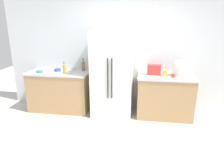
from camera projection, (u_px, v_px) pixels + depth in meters
The scene contains 14 objects.
ground_plane at pixel (113, 147), 3.40m from camera, with size 11.10×11.10×0.00m, color beige.
kitchen_back_panel at pixel (125, 50), 4.63m from camera, with size 5.55×0.10×2.73m, color silver.
counter_left at pixel (60, 91), 4.75m from camera, with size 1.38×0.67×0.91m.
counter_right at pixel (165, 96), 4.41m from camera, with size 1.17×0.67×0.91m.
refrigerator at pixel (113, 74), 4.41m from camera, with size 0.85×0.72×1.81m.
toaster at pixel (154, 70), 4.35m from camera, with size 0.28×0.16×0.21m, color red.
rice_cooker at pixel (179, 68), 4.25m from camera, with size 0.28×0.28×0.33m.
bottle_a at pixel (64, 69), 4.45m from camera, with size 0.07×0.07×0.24m.
bottle_b at pixel (83, 66), 4.69m from camera, with size 0.08×0.08×0.28m.
cup_a at pixel (72, 69), 4.64m from camera, with size 0.08×0.08×0.10m, color white.
cup_b at pixel (173, 76), 4.15m from camera, with size 0.07×0.07×0.07m, color red.
cup_c at pixel (165, 73), 4.30m from camera, with size 0.09×0.09×0.11m, color yellow.
bowl_a at pixel (58, 70), 4.67m from camera, with size 0.15×0.15×0.06m, color blue.
bowl_b at pixel (40, 71), 4.55m from camera, with size 0.15×0.15×0.05m, color teal.
Camera 1 is at (0.43, -2.92, 2.00)m, focal length 33.14 mm.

